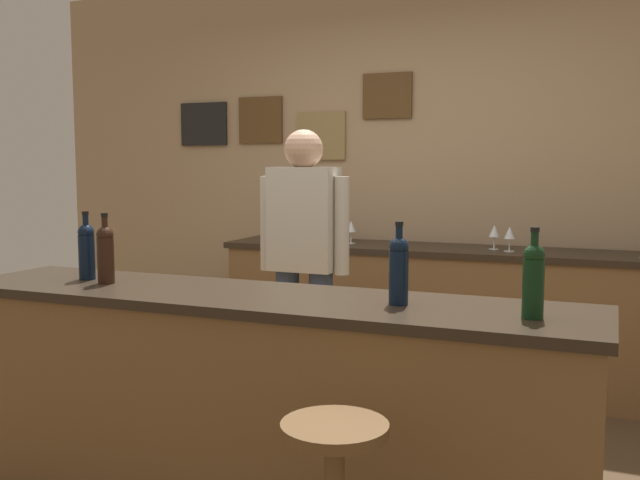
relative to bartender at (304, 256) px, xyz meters
The scene contains 13 objects.
ground_plane 1.15m from the bartender, 68.97° to the right, with size 10.00×10.00×0.00m, color #4C3823.
back_wall 1.50m from the bartender, 80.68° to the left, with size 6.00×0.09×2.80m.
bar_counter 1.16m from the bartender, 76.78° to the right, with size 2.67×0.60×0.92m.
side_counter 1.30m from the bartender, 57.88° to the left, with size 3.16×0.56×0.90m.
bartender is the anchor object (origin of this frame).
wine_bottle_a 1.18m from the bartender, 121.99° to the right, with size 0.07×0.07×0.31m.
wine_bottle_b 1.16m from the bartender, 114.06° to the right, with size 0.07×0.07×0.31m.
wine_bottle_c 1.32m from the bartender, 50.78° to the right, with size 0.07×0.07×0.31m.
wine_bottle_d 1.70m from the bartender, 39.27° to the right, with size 0.07×0.07×0.31m.
wine_glass_a 1.01m from the bartender, 95.49° to the left, with size 0.07×0.07×0.16m.
wine_glass_b 1.34m from the bartender, 50.53° to the left, with size 0.07×0.07×0.16m.
wine_glass_c 1.36m from the bartender, 44.86° to the left, with size 0.07×0.07×0.16m.
coffee_mug 1.09m from the bartender, 101.00° to the left, with size 0.12×0.08×0.09m.
Camera 1 is at (1.31, -2.87, 1.43)m, focal length 39.91 mm.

